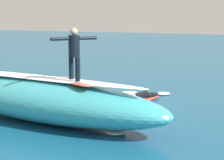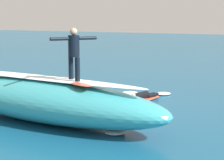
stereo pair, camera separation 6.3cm
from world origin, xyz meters
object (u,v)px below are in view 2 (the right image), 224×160
Objects in this scene: surfboard_paddling at (141,100)px; surfer_paddling at (143,95)px; surfboard_riding at (74,82)px; surfer_riding at (74,50)px.

surfboard_paddling is 1.49× the size of surfer_paddling.
surfer_paddling is (-0.16, -4.33, -1.11)m from surfboard_riding.
surfer_paddling is (-0.02, -0.12, 0.17)m from surfboard_paddling.
surfboard_paddling is (-0.14, -4.22, -1.27)m from surfboard_riding.
surfer_paddling reaches higher than surfboard_paddling.
surfer_paddling is at bearing -60.11° from surfboard_riding.
surfboard_riding reaches higher than surfer_paddling.
surfboard_paddling is at bearing -59.85° from surfboard_riding.
surfer_riding is at bearing 148.60° from surfboard_riding.
surfer_riding is (-0.00, 0.00, 0.91)m from surfboard_riding.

